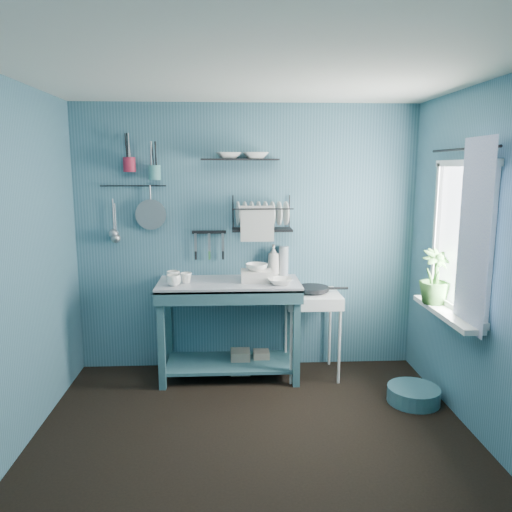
{
  "coord_description": "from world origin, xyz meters",
  "views": [
    {
      "loc": [
        -0.16,
        -3.18,
        1.92
      ],
      "look_at": [
        0.05,
        0.85,
        1.2
      ],
      "focal_mm": 35.0,
      "sensor_mm": 36.0,
      "label": 1
    }
  ],
  "objects_px": {
    "work_counter": "(229,329)",
    "hotplate_stand": "(311,334)",
    "mug_mid": "(186,278)",
    "colander": "(151,215)",
    "utensil_cup_magenta": "(129,165)",
    "storage_tin_small": "(261,361)",
    "utensil_cup_teal": "(155,172)",
    "wash_tub": "(257,276)",
    "mug_left": "(174,280)",
    "floor_basin": "(413,395)",
    "water_bottle": "(284,261)",
    "storage_tin_large": "(240,362)",
    "frying_pan": "(312,289)",
    "dish_rack": "(262,213)",
    "potted_plant": "(435,277)",
    "soap_bottle": "(273,260)",
    "mug_right": "(173,276)"
  },
  "relations": [
    {
      "from": "work_counter",
      "to": "hotplate_stand",
      "type": "bearing_deg",
      "value": 11.39
    },
    {
      "from": "mug_mid",
      "to": "colander",
      "type": "distance_m",
      "value": 0.69
    },
    {
      "from": "utensil_cup_magenta",
      "to": "colander",
      "type": "bearing_deg",
      "value": 10.02
    },
    {
      "from": "utensil_cup_magenta",
      "to": "storage_tin_small",
      "type": "xyz_separation_m",
      "value": [
        1.19,
        -0.11,
        -1.84
      ]
    },
    {
      "from": "mug_mid",
      "to": "utensil_cup_teal",
      "type": "xyz_separation_m",
      "value": [
        -0.28,
        0.25,
        0.92
      ]
    },
    {
      "from": "wash_tub",
      "to": "utensil_cup_teal",
      "type": "bearing_deg",
      "value": 167.12
    },
    {
      "from": "mug_left",
      "to": "wash_tub",
      "type": "relative_size",
      "value": 0.44
    },
    {
      "from": "hotplate_stand",
      "to": "work_counter",
      "type": "bearing_deg",
      "value": -176.44
    },
    {
      "from": "floor_basin",
      "to": "hotplate_stand",
      "type": "bearing_deg",
      "value": 140.61
    },
    {
      "from": "hotplate_stand",
      "to": "utensil_cup_magenta",
      "type": "relative_size",
      "value": 6.06
    },
    {
      "from": "water_bottle",
      "to": "utensil_cup_magenta",
      "type": "bearing_deg",
      "value": -178.72
    },
    {
      "from": "mug_left",
      "to": "utensil_cup_teal",
      "type": "xyz_separation_m",
      "value": [
        -0.18,
        0.35,
        0.92
      ]
    },
    {
      "from": "work_counter",
      "to": "storage_tin_large",
      "type": "distance_m",
      "value": 0.36
    },
    {
      "from": "frying_pan",
      "to": "colander",
      "type": "xyz_separation_m",
      "value": [
        -1.48,
        0.23,
        0.66
      ]
    },
    {
      "from": "dish_rack",
      "to": "potted_plant",
      "type": "xyz_separation_m",
      "value": [
        1.35,
        -0.71,
        -0.45
      ]
    },
    {
      "from": "potted_plant",
      "to": "hotplate_stand",
      "type": "bearing_deg",
      "value": 147.66
    },
    {
      "from": "soap_bottle",
      "to": "colander",
      "type": "height_order",
      "value": "colander"
    },
    {
      "from": "frying_pan",
      "to": "dish_rack",
      "type": "bearing_deg",
      "value": 162.26
    },
    {
      "from": "colander",
      "to": "storage_tin_large",
      "type": "bearing_deg",
      "value": -11.68
    },
    {
      "from": "utensil_cup_teal",
      "to": "mug_left",
      "type": "bearing_deg",
      "value": -62.38
    },
    {
      "from": "utensil_cup_magenta",
      "to": "storage_tin_small",
      "type": "height_order",
      "value": "utensil_cup_magenta"
    },
    {
      "from": "colander",
      "to": "potted_plant",
      "type": "xyz_separation_m",
      "value": [
        2.37,
        -0.79,
        -0.44
      ]
    },
    {
      "from": "frying_pan",
      "to": "storage_tin_large",
      "type": "height_order",
      "value": "frying_pan"
    },
    {
      "from": "storage_tin_large",
      "to": "storage_tin_small",
      "type": "distance_m",
      "value": 0.2
    },
    {
      "from": "wash_tub",
      "to": "hotplate_stand",
      "type": "height_order",
      "value": "wash_tub"
    },
    {
      "from": "mug_left",
      "to": "hotplate_stand",
      "type": "distance_m",
      "value": 1.37
    },
    {
      "from": "work_counter",
      "to": "hotplate_stand",
      "type": "distance_m",
      "value": 0.76
    },
    {
      "from": "floor_basin",
      "to": "storage_tin_small",
      "type": "bearing_deg",
      "value": 149.84
    },
    {
      "from": "wash_tub",
      "to": "mug_left",
      "type": "bearing_deg",
      "value": -169.14
    },
    {
      "from": "storage_tin_large",
      "to": "work_counter",
      "type": "bearing_deg",
      "value": -153.43
    },
    {
      "from": "mug_left",
      "to": "mug_right",
      "type": "distance_m",
      "value": 0.16
    },
    {
      "from": "utensil_cup_magenta",
      "to": "utensil_cup_teal",
      "type": "relative_size",
      "value": 1.0
    },
    {
      "from": "hotplate_stand",
      "to": "storage_tin_large",
      "type": "distance_m",
      "value": 0.72
    },
    {
      "from": "colander",
      "to": "floor_basin",
      "type": "relative_size",
      "value": 0.65
    },
    {
      "from": "mug_mid",
      "to": "storage_tin_small",
      "type": "distance_m",
      "value": 1.1
    },
    {
      "from": "dish_rack",
      "to": "potted_plant",
      "type": "height_order",
      "value": "dish_rack"
    },
    {
      "from": "colander",
      "to": "storage_tin_small",
      "type": "xyz_separation_m",
      "value": [
        1.02,
        -0.14,
        -1.39
      ]
    },
    {
      "from": "utensil_cup_teal",
      "to": "storage_tin_small",
      "type": "distance_m",
      "value": 2.02
    },
    {
      "from": "storage_tin_large",
      "to": "storage_tin_small",
      "type": "bearing_deg",
      "value": 8.53
    },
    {
      "from": "mug_mid",
      "to": "wash_tub",
      "type": "distance_m",
      "value": 0.63
    },
    {
      "from": "soap_bottle",
      "to": "mug_right",
      "type": "bearing_deg",
      "value": -167.74
    },
    {
      "from": "work_counter",
      "to": "wash_tub",
      "type": "height_order",
      "value": "wash_tub"
    },
    {
      "from": "mug_left",
      "to": "mug_mid",
      "type": "distance_m",
      "value": 0.14
    },
    {
      "from": "work_counter",
      "to": "storage_tin_small",
      "type": "distance_m",
      "value": 0.47
    },
    {
      "from": "soap_bottle",
      "to": "storage_tin_small",
      "type": "height_order",
      "value": "soap_bottle"
    },
    {
      "from": "dish_rack",
      "to": "storage_tin_large",
      "type": "xyz_separation_m",
      "value": [
        -0.21,
        -0.09,
        -1.39
      ]
    },
    {
      "from": "water_bottle",
      "to": "storage_tin_small",
      "type": "height_order",
      "value": "water_bottle"
    },
    {
      "from": "hotplate_stand",
      "to": "dish_rack",
      "type": "xyz_separation_m",
      "value": [
        -0.45,
        0.15,
        1.11
      ]
    },
    {
      "from": "wash_tub",
      "to": "floor_basin",
      "type": "height_order",
      "value": "wash_tub"
    },
    {
      "from": "soap_bottle",
      "to": "frying_pan",
      "type": "bearing_deg",
      "value": -31.16
    }
  ]
}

